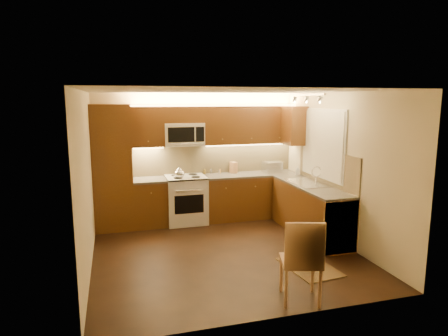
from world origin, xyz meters
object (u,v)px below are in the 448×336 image
object	(u,v)px
stove	(186,200)
kettle	(179,172)
dining_chair	(301,259)
knife_block	(234,168)
toaster_oven	(272,167)
soap_bottle	(298,170)
sink	(307,179)
microwave	(184,134)

from	to	relation	value
stove	kettle	distance (m)	0.61
kettle	dining_chair	distance (m)	3.39
knife_block	dining_chair	xyz separation A→B (m)	(-0.27, -3.57, -0.50)
toaster_oven	soap_bottle	world-z (taller)	toaster_oven
stove	toaster_oven	size ratio (longest dim) A/B	2.52
sink	soap_bottle	xyz separation A→B (m)	(0.20, 0.79, 0.01)
stove	dining_chair	xyz separation A→B (m)	(0.76, -3.38, 0.05)
dining_chair	toaster_oven	bearing A→B (deg)	88.79
sink	soap_bottle	world-z (taller)	soap_bottle
sink	toaster_oven	size ratio (longest dim) A/B	2.36
kettle	knife_block	size ratio (longest dim) A/B	1.01
dining_chair	soap_bottle	bearing A→B (deg)	80.39
stove	kettle	size ratio (longest dim) A/B	4.05
knife_block	sink	bearing A→B (deg)	-66.52
soap_bottle	microwave	bearing A→B (deg)	-169.62
knife_block	kettle	bearing A→B (deg)	-176.74
microwave	sink	world-z (taller)	microwave
stove	dining_chair	distance (m)	3.46
sink	knife_block	xyz separation A→B (m)	(-0.97, 1.32, 0.04)
sink	knife_block	bearing A→B (deg)	126.47
stove	soap_bottle	bearing A→B (deg)	-8.65
stove	toaster_oven	xyz separation A→B (m)	(1.81, 0.05, 0.55)
sink	soap_bottle	distance (m)	0.82
stove	toaster_oven	distance (m)	1.89
microwave	toaster_oven	size ratio (longest dim) A/B	2.08
knife_block	stove	bearing A→B (deg)	177.72
microwave	knife_block	bearing A→B (deg)	3.28
stove	toaster_oven	world-z (taller)	toaster_oven
sink	kettle	distance (m)	2.36
kettle	dining_chair	world-z (taller)	kettle
dining_chair	sink	bearing A→B (deg)	76.91
microwave	stove	bearing A→B (deg)	-90.00
microwave	sink	bearing A→B (deg)	-32.21
kettle	dining_chair	xyz separation A→B (m)	(0.90, -3.23, -0.52)
sink	dining_chair	bearing A→B (deg)	-118.92
stove	microwave	world-z (taller)	microwave
stove	knife_block	bearing A→B (deg)	10.71
stove	kettle	bearing A→B (deg)	-134.91
sink	kettle	xyz separation A→B (m)	(-2.15, 0.98, 0.06)
stove	sink	bearing A→B (deg)	-29.36
knife_block	dining_chair	world-z (taller)	knife_block
microwave	dining_chair	world-z (taller)	microwave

